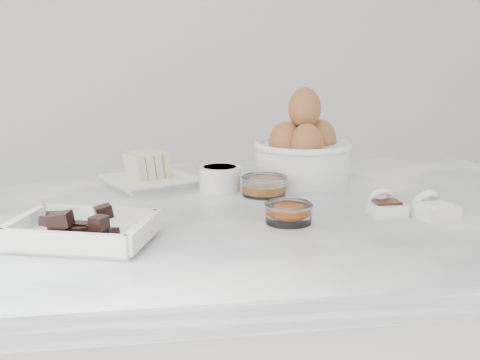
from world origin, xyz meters
The scene contains 9 objects.
marble_slab centered at (0.00, 0.00, 0.92)m, with size 1.20×0.80×0.04m, color white.
chocolate_dish centered at (-0.23, -0.15, 0.96)m, with size 0.23×0.20×0.05m.
butter_plate centered at (-0.13, 0.20, 0.96)m, with size 0.20×0.20×0.06m.
sugar_ramekin centered at (0.00, 0.13, 0.96)m, with size 0.08×0.08×0.05m.
egg_bowl centered at (0.17, 0.18, 1.00)m, with size 0.19×0.19×0.18m.
honey_bowl centered at (0.07, 0.08, 0.96)m, with size 0.08×0.08×0.04m.
zest_bowl centered at (0.07, -0.11, 0.96)m, with size 0.08×0.08×0.03m.
vanilla_spoon centered at (0.24, -0.08, 0.95)m, with size 0.06×0.07×0.04m.
salt_spoon centered at (0.31, -0.11, 0.95)m, with size 0.07×0.08×0.04m.
Camera 1 is at (-0.16, -1.07, 1.22)m, focal length 50.00 mm.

